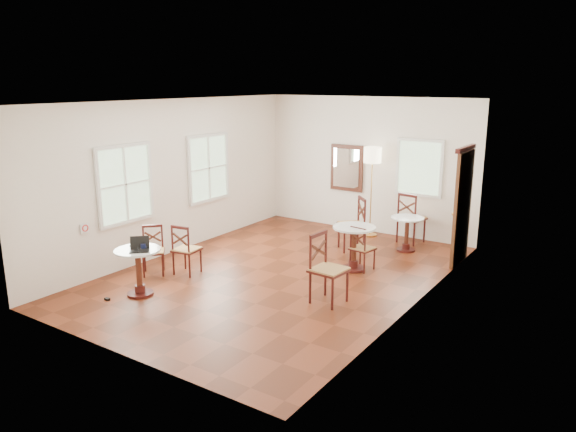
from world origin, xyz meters
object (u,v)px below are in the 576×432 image
(chair_mid_b, at_px, (327,269))
(navy_mug, at_px, (143,247))
(chair_mid_a, at_px, (362,248))
(chair_back_a, at_px, (411,218))
(chair_back_b, at_px, (353,224))
(water_glass, at_px, (139,250))
(chair_near_a, at_px, (186,249))
(floor_lamp, at_px, (372,161))
(laptop, at_px, (140,247))
(cafe_table_near, at_px, (139,267))
(cafe_table_mid, at_px, (354,243))
(mouse, at_px, (132,246))
(cafe_table_back, at_px, (407,230))
(chair_near_b, at_px, (153,250))
(power_adapter, at_px, (107,299))

(chair_mid_b, height_order, navy_mug, chair_mid_b)
(chair_mid_a, height_order, chair_back_a, chair_back_a)
(chair_back_b, xyz_separation_m, water_glass, (-1.56, -4.14, 0.27))
(chair_near_a, relative_size, floor_lamp, 0.46)
(chair_near_a, relative_size, chair_back_a, 0.84)
(laptop, relative_size, water_glass, 4.32)
(cafe_table_near, xyz_separation_m, navy_mug, (0.08, 0.05, 0.34))
(cafe_table_mid, height_order, navy_mug, navy_mug)
(cafe_table_near, bearing_deg, mouse, 169.61)
(cafe_table_mid, distance_m, chair_mid_b, 1.60)
(mouse, bearing_deg, laptop, 2.88)
(cafe_table_back, xyz_separation_m, chair_back_b, (-0.93, -0.54, 0.11))
(chair_near_b, relative_size, chair_mid_b, 0.79)
(floor_lamp, bearing_deg, navy_mug, -106.25)
(cafe_table_near, xyz_separation_m, chair_back_b, (1.73, 4.03, 0.06))
(floor_lamp, bearing_deg, water_glass, -104.97)
(cafe_table_near, relative_size, chair_back_b, 0.71)
(chair_mid_a, distance_m, chair_back_a, 2.12)
(chair_mid_b, bearing_deg, chair_mid_a, 12.17)
(chair_back_a, bearing_deg, cafe_table_near, 74.42)
(chair_near_b, distance_m, chair_mid_a, 3.71)
(chair_mid_b, relative_size, chair_back_a, 1.01)
(cafe_table_back, bearing_deg, chair_near_b, -130.61)
(navy_mug, xyz_separation_m, power_adapter, (-0.34, -0.49, -0.79))
(cafe_table_back, bearing_deg, power_adapter, -120.22)
(cafe_table_mid, xyz_separation_m, chair_back_b, (-0.56, 1.07, 0.03))
(cafe_table_near, relative_size, mouse, 7.51)
(chair_back_a, xyz_separation_m, chair_back_b, (-0.78, -1.12, -0.00))
(cafe_table_mid, distance_m, laptop, 3.73)
(cafe_table_back, bearing_deg, laptop, -119.39)
(chair_back_b, bearing_deg, water_glass, -64.79)
(cafe_table_near, height_order, power_adapter, cafe_table_near)
(chair_back_a, height_order, water_glass, chair_back_a)
(chair_near_b, bearing_deg, water_glass, -95.97)
(chair_back_b, bearing_deg, chair_mid_a, -9.36)
(chair_mid_a, distance_m, laptop, 3.87)
(cafe_table_back, bearing_deg, chair_back_b, -150.04)
(cafe_table_near, relative_size, water_glass, 8.68)
(cafe_table_back, distance_m, chair_back_a, 0.61)
(chair_mid_b, height_order, laptop, chair_mid_b)
(chair_near_b, xyz_separation_m, floor_lamp, (2.13, 4.35, 1.23))
(cafe_table_mid, height_order, power_adapter, cafe_table_mid)
(chair_mid_a, height_order, chair_back_b, chair_back_b)
(cafe_table_back, xyz_separation_m, chair_mid_b, (-0.02, -3.16, 0.11))
(chair_near_b, xyz_separation_m, water_glass, (0.72, -0.92, 0.38))
(navy_mug, bearing_deg, cafe_table_near, -148.35)
(laptop, height_order, water_glass, laptop)
(cafe_table_mid, bearing_deg, chair_mid_b, -77.57)
(chair_near_b, distance_m, chair_back_a, 5.31)
(cafe_table_back, height_order, chair_back_b, chair_back_b)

